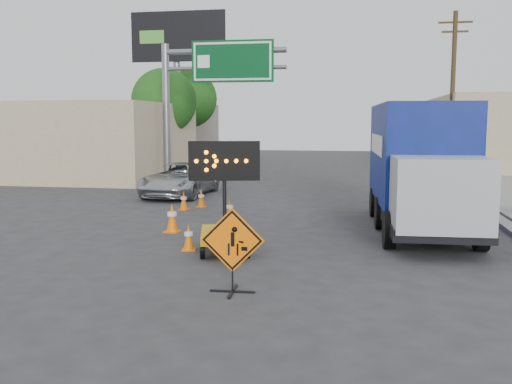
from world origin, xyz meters
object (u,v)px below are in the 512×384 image
(pickup_truck, at_px, (180,179))
(box_truck, at_px, (420,173))
(construction_sign, at_px, (232,248))
(arrow_board, at_px, (225,227))

(pickup_truck, height_order, box_truck, box_truck)
(construction_sign, height_order, arrow_board, arrow_board)
(construction_sign, xyz_separation_m, box_truck, (3.91, 6.71, 0.79))
(construction_sign, height_order, box_truck, box_truck)
(arrow_board, distance_m, pickup_truck, 10.45)
(box_truck, bearing_deg, arrow_board, -145.55)
(construction_sign, xyz_separation_m, arrow_board, (-0.87, 3.11, -0.22))
(construction_sign, bearing_deg, box_truck, 57.09)
(pickup_truck, bearing_deg, arrow_board, -64.21)
(construction_sign, relative_size, arrow_board, 0.59)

